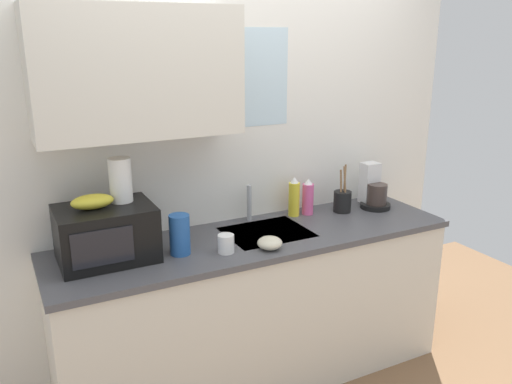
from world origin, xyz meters
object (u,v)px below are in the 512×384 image
object	(u,v)px
banana_bunch	(92,202)
mug_white	(226,244)
paper_towel_roll	(120,180)
coffee_maker	(373,191)
cereal_canister	(180,235)
utensil_crock	(342,201)
dish_soap_bottle_yellow	(294,198)
small_bowl	(270,243)
dish_soap_bottle_pink	(308,197)
microwave	(106,234)

from	to	relation	value
banana_bunch	mug_white	bearing A→B (deg)	-17.52
paper_towel_roll	mug_white	xyz separation A→B (m)	(0.45, -0.24, -0.33)
coffee_maker	cereal_canister	bearing A→B (deg)	-173.31
banana_bunch	utensil_crock	bearing A→B (deg)	2.65
dish_soap_bottle_yellow	small_bowl	bearing A→B (deg)	-134.04
dish_soap_bottle_yellow	small_bowl	xyz separation A→B (m)	(-0.38, -0.39, -0.08)
utensil_crock	small_bowl	world-z (taller)	utensil_crock
mug_white	dish_soap_bottle_pink	bearing A→B (deg)	24.77
utensil_crock	paper_towel_roll	bearing A→B (deg)	-179.17
dish_soap_bottle_pink	cereal_canister	size ratio (longest dim) A/B	1.10
paper_towel_roll	dish_soap_bottle_pink	distance (m)	1.18
banana_bunch	paper_towel_roll	bearing A→B (deg)	18.43
paper_towel_roll	cereal_canister	size ratio (longest dim) A/B	1.07
banana_bunch	paper_towel_roll	xyz separation A→B (m)	(0.15, 0.05, 0.08)
coffee_maker	mug_white	distance (m)	1.17
microwave	cereal_canister	size ratio (longest dim) A/B	2.23
mug_white	small_bowl	world-z (taller)	mug_white
banana_bunch	microwave	bearing A→B (deg)	-1.80
paper_towel_roll	utensil_crock	distance (m)	1.39
banana_bunch	dish_soap_bottle_yellow	xyz separation A→B (m)	(1.20, 0.14, -0.19)
banana_bunch	dish_soap_bottle_yellow	bearing A→B (deg)	6.78
mug_white	small_bowl	bearing A→B (deg)	-15.26
mug_white	dish_soap_bottle_yellow	bearing A→B (deg)	29.03
paper_towel_roll	dish_soap_bottle_pink	world-z (taller)	paper_towel_roll
utensil_crock	small_bowl	bearing A→B (deg)	-155.04
dish_soap_bottle_yellow	mug_white	world-z (taller)	dish_soap_bottle_yellow
dish_soap_bottle_pink	coffee_maker	bearing A→B (deg)	-8.90
coffee_maker	dish_soap_bottle_yellow	distance (m)	0.54
small_bowl	mug_white	bearing A→B (deg)	164.74
small_bowl	coffee_maker	bearing A→B (deg)	18.59
paper_towel_roll	cereal_canister	xyz separation A→B (m)	(0.24, -0.15, -0.28)
microwave	cereal_canister	bearing A→B (deg)	-16.13
dish_soap_bottle_yellow	cereal_canister	bearing A→B (deg)	-163.34
mug_white	coffee_maker	bearing A→B (deg)	12.32
microwave	dish_soap_bottle_yellow	bearing A→B (deg)	7.15
dish_soap_bottle_pink	utensil_crock	size ratio (longest dim) A/B	0.76
cereal_canister	utensil_crock	xyz separation A→B (m)	(1.12, 0.17, -0.03)
microwave	utensil_crock	size ratio (longest dim) A/B	1.56
microwave	mug_white	distance (m)	0.59
dish_soap_bottle_yellow	small_bowl	distance (m)	0.55
cereal_canister	utensil_crock	bearing A→B (deg)	8.63
banana_bunch	coffee_maker	bearing A→B (deg)	1.92
coffee_maker	microwave	bearing A→B (deg)	-177.97
banana_bunch	small_bowl	distance (m)	0.90
paper_towel_roll	cereal_canister	world-z (taller)	paper_towel_roll
dish_soap_bottle_yellow	small_bowl	size ratio (longest dim) A/B	1.86
microwave	utensil_crock	distance (m)	1.46
paper_towel_roll	small_bowl	xyz separation A→B (m)	(0.67, -0.30, -0.35)
microwave	mug_white	bearing A→B (deg)	-18.83
coffee_maker	small_bowl	bearing A→B (deg)	-161.41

